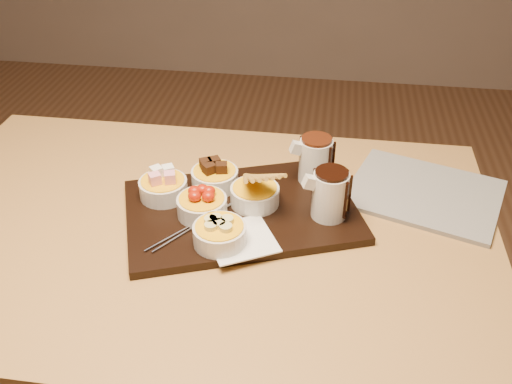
# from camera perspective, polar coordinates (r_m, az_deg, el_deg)

# --- Properties ---
(dining_table) EXTENTS (1.20, 0.80, 0.75)m
(dining_table) POSITION_cam_1_polar(r_m,az_deg,el_deg) (1.21, -5.85, -6.94)
(dining_table) COLOR #AA7C3F
(dining_table) RESTS_ON ground
(serving_board) EXTENTS (0.54, 0.44, 0.02)m
(serving_board) POSITION_cam_1_polar(r_m,az_deg,el_deg) (1.16, -1.46, -1.95)
(serving_board) COLOR black
(serving_board) RESTS_ON dining_table
(napkin) EXTENTS (0.16, 0.16, 0.00)m
(napkin) POSITION_cam_1_polar(r_m,az_deg,el_deg) (1.08, -1.51, -4.74)
(napkin) COLOR white
(napkin) RESTS_ON serving_board
(bowl_marshmallows) EXTENTS (0.10, 0.10, 0.04)m
(bowl_marshmallows) POSITION_cam_1_polar(r_m,az_deg,el_deg) (1.20, -9.24, 0.35)
(bowl_marshmallows) COLOR beige
(bowl_marshmallows) RESTS_ON serving_board
(bowl_cake) EXTENTS (0.10, 0.10, 0.04)m
(bowl_cake) POSITION_cam_1_polar(r_m,az_deg,el_deg) (1.22, -4.14, 1.36)
(bowl_cake) COLOR beige
(bowl_cake) RESTS_ON serving_board
(bowl_strawberries) EXTENTS (0.10, 0.10, 0.04)m
(bowl_strawberries) POSITION_cam_1_polar(r_m,az_deg,el_deg) (1.13, -5.41, -1.45)
(bowl_strawberries) COLOR beige
(bowl_strawberries) RESTS_ON serving_board
(bowl_biscotti) EXTENTS (0.10, 0.10, 0.04)m
(bowl_biscotti) POSITION_cam_1_polar(r_m,az_deg,el_deg) (1.16, -0.12, -0.36)
(bowl_biscotti) COLOR beige
(bowl_biscotti) RESTS_ON serving_board
(bowl_bananas) EXTENTS (0.10, 0.10, 0.04)m
(bowl_bananas) POSITION_cam_1_polar(r_m,az_deg,el_deg) (1.06, -3.65, -4.28)
(bowl_bananas) COLOR beige
(bowl_bananas) RESTS_ON serving_board
(pitcher_dark_chocolate) EXTENTS (0.09, 0.09, 0.10)m
(pitcher_dark_chocolate) POSITION_cam_1_polar(r_m,az_deg,el_deg) (1.12, 7.40, -0.31)
(pitcher_dark_chocolate) COLOR silver
(pitcher_dark_chocolate) RESTS_ON serving_board
(pitcher_milk_chocolate) EXTENTS (0.09, 0.09, 0.10)m
(pitcher_milk_chocolate) POSITION_cam_1_polar(r_m,az_deg,el_deg) (1.22, 5.95, 3.16)
(pitcher_milk_chocolate) COLOR silver
(pitcher_milk_chocolate) RESTS_ON serving_board
(fondue_skewers) EXTENTS (0.22, 0.18, 0.01)m
(fondue_skewers) POSITION_cam_1_polar(r_m,az_deg,el_deg) (1.12, -5.70, -2.89)
(fondue_skewers) COLOR silver
(fondue_skewers) RESTS_ON serving_board
(newspaper) EXTENTS (0.37, 0.33, 0.01)m
(newspaper) POSITION_cam_1_polar(r_m,az_deg,el_deg) (1.28, 16.46, -0.10)
(newspaper) COLOR beige
(newspaper) RESTS_ON dining_table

